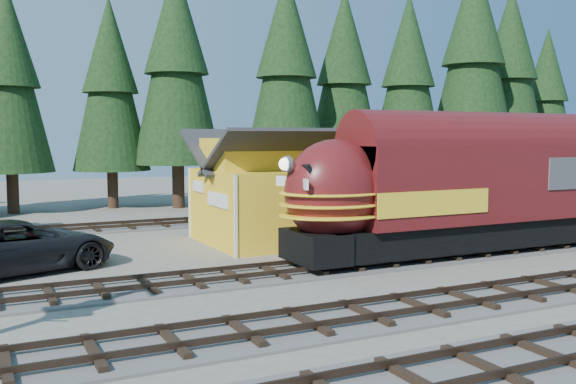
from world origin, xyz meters
name	(u,v)px	position (x,y,z in m)	size (l,w,h in m)	color
ground	(481,281)	(0.00, 0.00, 0.00)	(120.00, 120.00, 0.00)	#6B665B
track_spur	(91,229)	(-10.00, 18.00, 0.06)	(32.00, 3.20, 0.33)	#4C4947
depot	(328,177)	(0.00, 10.50, 2.96)	(12.80, 7.00, 5.30)	yellow
conifer_backdrop	(326,64)	(7.53, 24.00, 10.05)	(79.15, 22.67, 17.26)	black
locomotive	(457,193)	(2.37, 4.00, 2.62)	(16.53, 3.29, 4.50)	black
pickup_truck_a	(18,246)	(-14.08, 8.47, 0.97)	(3.22, 6.98, 1.94)	black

